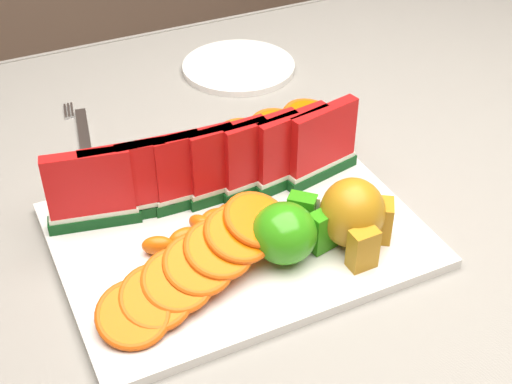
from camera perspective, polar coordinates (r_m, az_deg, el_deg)
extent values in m
cube|color=#522B1E|center=(0.89, 0.51, -1.87)|extent=(1.40, 0.90, 0.03)
cube|color=#522B1E|center=(1.67, 14.45, 1.95)|extent=(0.06, 0.06, 0.72)
cube|color=gray|center=(0.88, 0.52, -0.91)|extent=(1.52, 1.02, 0.01)
cube|color=gray|center=(1.33, -9.32, 8.29)|extent=(1.52, 0.01, 0.20)
cube|color=silver|center=(0.82, -1.49, -3.42)|extent=(0.40, 0.30, 0.01)
ellipsoid|color=#2A8B1C|center=(0.76, 2.27, -3.31)|extent=(0.09, 0.09, 0.07)
cube|color=#2A8B1C|center=(0.78, 5.38, -3.08)|extent=(0.03, 0.02, 0.05)
cube|color=beige|center=(0.78, 5.76, -2.95)|extent=(0.03, 0.01, 0.05)
cube|color=#2A8B1C|center=(0.80, 3.69, -1.75)|extent=(0.04, 0.04, 0.05)
cube|color=beige|center=(0.80, 4.07, -1.63)|extent=(0.02, 0.02, 0.05)
ellipsoid|color=#A07C0F|center=(0.78, 7.71, -1.66)|extent=(0.09, 0.09, 0.08)
cube|color=#A07C0F|center=(0.76, 8.55, -4.51)|extent=(0.03, 0.02, 0.05)
cube|color=#A07C0F|center=(0.80, 10.12, -2.26)|extent=(0.03, 0.04, 0.05)
cylinder|color=silver|center=(1.16, -1.40, 9.98)|extent=(0.18, 0.18, 0.01)
cube|color=silver|center=(1.00, -13.53, 3.96)|extent=(0.05, 0.17, 0.00)
cube|color=silver|center=(1.08, -15.01, 6.23)|extent=(0.01, 0.04, 0.00)
cube|color=silver|center=(1.08, -14.75, 6.29)|extent=(0.01, 0.04, 0.00)
cube|color=silver|center=(1.08, -14.49, 6.36)|extent=(0.01, 0.04, 0.00)
cube|color=#0C3E11|center=(0.84, -12.73, -2.16)|extent=(0.11, 0.04, 0.01)
cube|color=silver|center=(0.83, -12.83, -1.63)|extent=(0.10, 0.04, 0.01)
cube|color=#C1000C|center=(0.80, -13.23, 0.69)|extent=(0.10, 0.04, 0.08)
cube|color=#0C3E11|center=(0.84, -10.04, -1.59)|extent=(0.11, 0.04, 0.01)
cube|color=silver|center=(0.83, -10.12, -1.06)|extent=(0.10, 0.03, 0.01)
cube|color=#C1000C|center=(0.81, -10.44, 1.27)|extent=(0.10, 0.03, 0.08)
cube|color=#0C3E11|center=(0.84, -7.38, -1.02)|extent=(0.11, 0.03, 0.01)
cube|color=silver|center=(0.84, -7.44, -0.49)|extent=(0.10, 0.03, 0.01)
cube|color=#C1000C|center=(0.81, -7.67, 1.84)|extent=(0.10, 0.02, 0.08)
cube|color=#0C3E11|center=(0.85, -4.75, -0.46)|extent=(0.11, 0.02, 0.01)
cube|color=silver|center=(0.84, -4.79, 0.07)|extent=(0.10, 0.02, 0.01)
cube|color=#C1000C|center=(0.82, -4.94, 2.40)|extent=(0.10, 0.02, 0.08)
cube|color=#0C3E11|center=(0.86, -2.17, 0.09)|extent=(0.11, 0.02, 0.01)
cube|color=silver|center=(0.85, -2.19, 0.62)|extent=(0.10, 0.02, 0.01)
cube|color=#C1000C|center=(0.83, -2.26, 2.95)|extent=(0.10, 0.02, 0.08)
cube|color=#0C3E11|center=(0.87, 0.35, 0.63)|extent=(0.11, 0.03, 0.01)
cube|color=silver|center=(0.86, 0.36, 1.16)|extent=(0.10, 0.03, 0.01)
cube|color=#C1000C|center=(0.84, 0.37, 3.47)|extent=(0.10, 0.02, 0.08)
cube|color=#0C3E11|center=(0.88, 2.82, 1.15)|extent=(0.11, 0.04, 0.01)
cube|color=silver|center=(0.87, 2.84, 1.68)|extent=(0.10, 0.03, 0.01)
cube|color=#C1000C|center=(0.85, 2.92, 3.97)|extent=(0.10, 0.03, 0.08)
cube|color=#0C3E11|center=(0.89, 5.21, 1.66)|extent=(0.11, 0.04, 0.01)
cube|color=silver|center=(0.89, 5.25, 2.18)|extent=(0.10, 0.04, 0.01)
cube|color=#C1000C|center=(0.86, 5.40, 4.45)|extent=(0.10, 0.04, 0.08)
cylinder|color=orange|center=(0.71, -9.78, -9.61)|extent=(0.08, 0.08, 0.03)
torus|color=#C14A00|center=(0.71, -9.78, -9.61)|extent=(0.09, 0.09, 0.03)
cylinder|color=orange|center=(0.71, -8.02, -8.32)|extent=(0.07, 0.07, 0.03)
torus|color=#C14A00|center=(0.71, -8.02, -8.32)|extent=(0.08, 0.08, 0.03)
cylinder|color=orange|center=(0.72, -6.30, -7.05)|extent=(0.07, 0.07, 0.03)
torus|color=#C14A00|center=(0.72, -6.30, -7.05)|extent=(0.08, 0.08, 0.03)
cylinder|color=orange|center=(0.73, -4.63, -5.80)|extent=(0.08, 0.07, 0.03)
torus|color=#C14A00|center=(0.73, -4.63, -5.80)|extent=(0.09, 0.08, 0.03)
cylinder|color=orange|center=(0.74, -3.01, -4.57)|extent=(0.08, 0.08, 0.03)
torus|color=#C14A00|center=(0.74, -3.01, -4.57)|extent=(0.09, 0.09, 0.03)
cylinder|color=orange|center=(0.75, -1.43, -3.37)|extent=(0.09, 0.09, 0.03)
torus|color=#C14A00|center=(0.75, -1.43, -3.37)|extent=(0.10, 0.10, 0.03)
cylinder|color=orange|center=(0.76, 0.10, -2.21)|extent=(0.09, 0.09, 0.03)
torus|color=#C14A00|center=(0.76, 0.10, -2.21)|extent=(0.10, 0.10, 0.03)
cylinder|color=orange|center=(0.87, -12.25, 0.21)|extent=(0.08, 0.08, 0.03)
torus|color=#C14A00|center=(0.87, -12.25, 0.21)|extent=(0.09, 0.09, 0.03)
cylinder|color=orange|center=(0.88, -9.27, 1.19)|extent=(0.08, 0.08, 0.03)
torus|color=#C14A00|center=(0.88, -9.27, 1.19)|extent=(0.09, 0.09, 0.03)
cylinder|color=orange|center=(0.88, -6.35, 2.15)|extent=(0.09, 0.09, 0.03)
torus|color=#C14A00|center=(0.88, -6.35, 2.15)|extent=(0.10, 0.10, 0.03)
cylinder|color=orange|center=(0.90, -3.49, 3.09)|extent=(0.09, 0.09, 0.03)
torus|color=#C14A00|center=(0.90, -3.49, 3.09)|extent=(0.11, 0.11, 0.03)
cylinder|color=orange|center=(0.91, -0.71, 3.99)|extent=(0.10, 0.10, 0.03)
torus|color=#C14A00|center=(0.91, -0.71, 3.99)|extent=(0.11, 0.11, 0.03)
cylinder|color=orange|center=(0.93, 1.99, 4.85)|extent=(0.10, 0.10, 0.03)
torus|color=#C14A00|center=(0.93, 1.99, 4.85)|extent=(0.11, 0.11, 0.03)
cylinder|color=orange|center=(0.94, 4.59, 5.67)|extent=(0.10, 0.10, 0.03)
torus|color=#C14A00|center=(0.94, 4.59, 5.67)|extent=(0.12, 0.12, 0.03)
ellipsoid|color=orange|center=(0.78, -7.87, -4.25)|extent=(0.04, 0.03, 0.02)
ellipsoid|color=orange|center=(0.79, -5.84, -3.63)|extent=(0.04, 0.02, 0.02)
ellipsoid|color=orange|center=(0.80, -4.32, -2.63)|extent=(0.03, 0.04, 0.02)
ellipsoid|color=orange|center=(0.81, -3.36, -2.06)|extent=(0.04, 0.02, 0.02)
ellipsoid|color=orange|center=(0.82, -2.15, -1.58)|extent=(0.04, 0.02, 0.02)
ellipsoid|color=orange|center=(0.82, -1.41, -1.46)|extent=(0.03, 0.04, 0.02)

